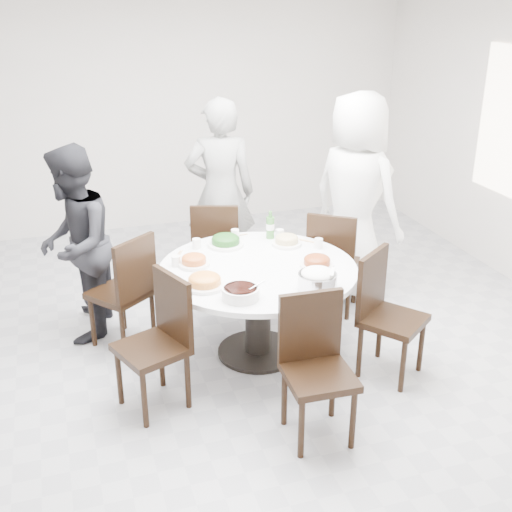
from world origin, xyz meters
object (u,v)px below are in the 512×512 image
object	(u,v)px
chair_nw	(120,290)
beverage_bottle	(270,225)
chair_sw	(151,346)
chair_ne	(334,260)
diner_left	(75,245)
chair_se	(394,318)
rice_bowl	(317,281)
chair_n	(216,249)
diner_middle	(220,193)
chair_s	(319,373)
soup_bowl	(241,293)
dining_table	(258,311)
diner_right	(355,197)

from	to	relation	value
chair_nw	beverage_bottle	xyz separation A→B (m)	(1.27, 0.05, 0.39)
chair_sw	chair_ne	bearing A→B (deg)	96.93
chair_ne	diner_left	xyz separation A→B (m)	(-2.17, 0.22, 0.33)
chair_se	rice_bowl	xyz separation A→B (m)	(-0.58, 0.09, 0.33)
chair_n	chair_nw	xyz separation A→B (m)	(-0.95, -0.61, 0.00)
chair_se	diner_left	bearing A→B (deg)	111.20
chair_n	chair_se	bearing A→B (deg)	135.31
chair_se	diner_middle	xyz separation A→B (m)	(-0.76, 2.00, 0.42)
chair_s	soup_bowl	xyz separation A→B (m)	(-0.32, 0.62, 0.31)
dining_table	beverage_bottle	size ratio (longest dim) A/B	6.33
chair_s	rice_bowl	distance (m)	0.72
dining_table	diner_right	world-z (taller)	diner_right
diner_left	chair_ne	bearing A→B (deg)	97.42
chair_ne	diner_left	world-z (taller)	diner_left
diner_right	soup_bowl	size ratio (longest dim) A/B	7.32
chair_n	chair_se	xyz separation A→B (m)	(0.89, -1.68, 0.00)
chair_sw	diner_right	bearing A→B (deg)	98.97
diner_left	diner_right	bearing A→B (deg)	104.24
chair_sw	diner_left	distance (m)	1.29
diner_right	chair_ne	bearing A→B (deg)	103.13
diner_middle	soup_bowl	xyz separation A→B (m)	(-0.36, -1.88, -0.11)
soup_bowl	chair_s	bearing A→B (deg)	-62.53
rice_bowl	beverage_bottle	xyz separation A→B (m)	(0.01, 1.03, 0.06)
chair_se	diner_middle	distance (m)	2.18
chair_n	diner_left	xyz separation A→B (m)	(-1.25, -0.35, 0.33)
diner_right	beverage_bottle	distance (m)	0.94
chair_ne	rice_bowl	size ratio (longest dim) A/B	3.47
chair_n	diner_left	size ratio (longest dim) A/B	0.59
diner_right	chair_nw	bearing A→B (deg)	70.25
chair_sw	dining_table	bearing A→B (deg)	94.19
rice_bowl	chair_s	bearing A→B (deg)	-110.75
chair_n	beverage_bottle	xyz separation A→B (m)	(0.33, -0.56, 0.39)
beverage_bottle	chair_nw	bearing A→B (deg)	-177.82
chair_nw	soup_bowl	size ratio (longest dim) A/B	3.68
beverage_bottle	rice_bowl	bearing A→B (deg)	-90.43
beverage_bottle	diner_middle	bearing A→B (deg)	102.44
dining_table	soup_bowl	world-z (taller)	soup_bowl
chair_sw	chair_se	xyz separation A→B (m)	(1.75, -0.15, 0.00)
rice_bowl	beverage_bottle	world-z (taller)	beverage_bottle
chair_nw	diner_left	distance (m)	0.51
chair_n	rice_bowl	bearing A→B (deg)	118.64
chair_se	diner_middle	world-z (taller)	diner_middle
chair_n	chair_se	size ratio (longest dim) A/B	1.00
dining_table	chair_sw	size ratio (longest dim) A/B	1.58
chair_se	beverage_bottle	xyz separation A→B (m)	(-0.57, 1.12, 0.39)
dining_table	diner_middle	size ratio (longest dim) A/B	0.83
chair_ne	chair_s	xyz separation A→B (m)	(-0.83, -1.61, 0.00)
chair_sw	chair_n	bearing A→B (deg)	129.37
chair_s	diner_right	distance (m)	2.24
chair_ne	chair_nw	world-z (taller)	same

